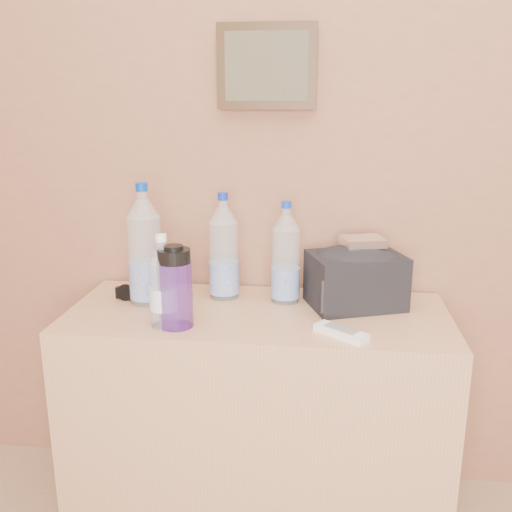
% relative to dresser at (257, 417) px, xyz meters
% --- Properties ---
extents(picture_frame, '(0.30, 0.03, 0.25)m').
position_rel_dresser_xyz_m(picture_frame, '(0.00, 0.23, 1.05)').
color(picture_frame, '#382311').
rests_on(picture_frame, room_shell).
extents(dresser, '(1.12, 0.47, 0.70)m').
position_rel_dresser_xyz_m(dresser, '(0.00, 0.00, 0.00)').
color(dresser, '#9D7851').
rests_on(dresser, ground).
extents(pet_large_a, '(0.10, 0.10, 0.37)m').
position_rel_dresser_xyz_m(pet_large_a, '(-0.35, 0.04, 0.51)').
color(pet_large_a, silver).
rests_on(pet_large_a, dresser).
extents(pet_large_b, '(0.09, 0.09, 0.33)m').
position_rel_dresser_xyz_m(pet_large_b, '(-0.12, 0.12, 0.50)').
color(pet_large_b, silver).
rests_on(pet_large_b, dresser).
extents(pet_large_c, '(0.08, 0.08, 0.31)m').
position_rel_dresser_xyz_m(pet_large_c, '(0.07, 0.10, 0.49)').
color(pet_large_c, white).
rests_on(pet_large_c, dresser).
extents(pet_small, '(0.07, 0.07, 0.26)m').
position_rel_dresser_xyz_m(pet_small, '(-0.24, -0.13, 0.46)').
color(pet_small, '#C4E2F9').
rests_on(pet_small, dresser).
extents(nalgene_bottle, '(0.09, 0.09, 0.23)m').
position_rel_dresser_xyz_m(nalgene_bottle, '(-0.21, -0.14, 0.46)').
color(nalgene_bottle, '#51208A').
rests_on(nalgene_bottle, dresser).
extents(sunglasses, '(0.15, 0.07, 0.04)m').
position_rel_dresser_xyz_m(sunglasses, '(-0.38, 0.06, 0.37)').
color(sunglasses, black).
rests_on(sunglasses, dresser).
extents(ac_remote, '(0.15, 0.13, 0.02)m').
position_rel_dresser_xyz_m(ac_remote, '(0.24, -0.15, 0.36)').
color(ac_remote, white).
rests_on(ac_remote, dresser).
extents(toiletry_bag, '(0.32, 0.27, 0.18)m').
position_rel_dresser_xyz_m(toiletry_bag, '(0.29, 0.09, 0.44)').
color(toiletry_bag, black).
rests_on(toiletry_bag, dresser).
extents(foil_packet, '(0.14, 0.13, 0.02)m').
position_rel_dresser_xyz_m(foil_packet, '(0.30, 0.11, 0.54)').
color(foil_packet, silver).
rests_on(foil_packet, toiletry_bag).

